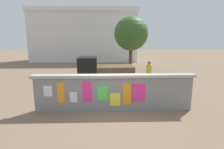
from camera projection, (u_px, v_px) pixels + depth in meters
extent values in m
plane|color=#7A664C|center=(110.00, 74.00, 15.99)|extent=(60.00, 60.00, 0.00)
cube|color=gray|center=(114.00, 94.00, 8.01)|extent=(6.66, 0.30, 1.46)
cube|color=#A3A3A3|center=(114.00, 76.00, 7.85)|extent=(6.86, 0.42, 0.12)
cube|color=silver|center=(48.00, 91.00, 7.72)|extent=(0.36, 0.03, 0.46)
cube|color=orange|center=(61.00, 93.00, 7.75)|extent=(0.29, 0.02, 0.89)
cube|color=silver|center=(74.00, 97.00, 7.81)|extent=(0.31, 0.02, 0.45)
cube|color=#F42D8C|center=(87.00, 92.00, 7.78)|extent=(0.38, 0.02, 0.87)
cube|color=#4CD84C|center=(103.00, 94.00, 7.82)|extent=(0.44, 0.03, 0.64)
cube|color=yellow|center=(115.00, 100.00, 7.89)|extent=(0.44, 0.02, 0.56)
cube|color=orange|center=(127.00, 94.00, 7.86)|extent=(0.34, 0.03, 0.90)
cube|color=#F42D8C|center=(139.00, 93.00, 7.87)|extent=(0.53, 0.03, 0.76)
cylinder|color=black|center=(86.00, 82.00, 11.70)|extent=(0.71, 0.22, 0.70)
cylinder|color=black|center=(87.00, 78.00, 12.97)|extent=(0.71, 0.22, 0.70)
cylinder|color=black|center=(125.00, 81.00, 11.86)|extent=(0.71, 0.22, 0.70)
cylinder|color=black|center=(123.00, 77.00, 13.13)|extent=(0.71, 0.22, 0.70)
cube|color=black|center=(88.00, 68.00, 12.19)|extent=(1.25, 1.54, 1.50)
cube|color=brown|center=(115.00, 73.00, 12.37)|extent=(2.45, 1.58, 0.90)
cylinder|color=black|center=(167.00, 88.00, 10.51)|extent=(0.61, 0.15, 0.60)
cylinder|color=black|center=(144.00, 88.00, 10.58)|extent=(0.61, 0.17, 0.60)
cube|color=black|center=(155.00, 83.00, 10.49)|extent=(1.02, 0.33, 0.32)
cube|color=black|center=(152.00, 80.00, 10.46)|extent=(0.58, 0.27, 0.10)
cube|color=#262626|center=(166.00, 79.00, 10.40)|extent=(0.09, 0.56, 0.03)
cylinder|color=black|center=(103.00, 94.00, 9.39)|extent=(0.66, 0.10, 0.66)
cylinder|color=black|center=(82.00, 94.00, 9.26)|extent=(0.66, 0.10, 0.66)
cube|color=red|center=(92.00, 91.00, 9.29)|extent=(0.95, 0.13, 0.06)
cylinder|color=red|center=(89.00, 86.00, 9.23)|extent=(0.03, 0.03, 0.40)
cube|color=black|center=(89.00, 82.00, 9.19)|extent=(0.21, 0.10, 0.05)
cube|color=black|center=(102.00, 83.00, 9.28)|extent=(0.08, 0.44, 0.03)
cylinder|color=yellow|center=(149.00, 79.00, 12.18)|extent=(0.12, 0.12, 0.80)
cylinder|color=yellow|center=(148.00, 80.00, 12.05)|extent=(0.12, 0.12, 0.80)
cylinder|color=yellow|center=(149.00, 69.00, 11.98)|extent=(0.48, 0.48, 0.60)
sphere|color=#8C664C|center=(149.00, 63.00, 11.90)|extent=(0.22, 0.22, 0.22)
cylinder|color=brown|center=(131.00, 59.00, 16.92)|extent=(0.30, 0.30, 2.35)
sphere|color=#315922|center=(131.00, 34.00, 16.48)|extent=(2.97, 2.97, 2.97)
cube|color=silver|center=(84.00, 37.00, 24.42)|extent=(13.25, 4.02, 6.10)
cube|color=silver|center=(84.00, 11.00, 23.76)|extent=(13.55, 4.32, 0.50)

